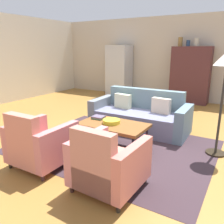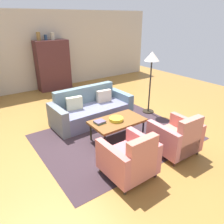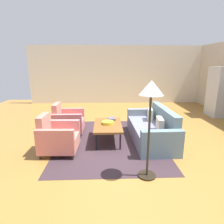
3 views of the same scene
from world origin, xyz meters
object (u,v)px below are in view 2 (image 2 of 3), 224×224
at_px(couch, 91,110).
at_px(armchair_right, 177,138).
at_px(cabinet, 53,65).
at_px(floor_lamp, 152,62).
at_px(fruit_bowl, 116,119).
at_px(armchair_left, 130,160).
at_px(coffee_table, 117,122).
at_px(vase_round, 46,37).
at_px(vase_tall, 38,36).
at_px(vase_small, 53,36).
at_px(book_stack, 100,122).

bearing_deg(couch, armchair_right, 102.95).
relative_size(couch, cabinet, 1.18).
bearing_deg(floor_lamp, fruit_bowl, -158.04).
bearing_deg(armchair_left, coffee_table, 62.06).
bearing_deg(cabinet, vase_round, -178.19).
distance_m(armchair_right, vase_tall, 5.81).
bearing_deg(couch, vase_round, -93.85).
bearing_deg(vase_small, floor_lamp, -71.41).
bearing_deg(couch, coffee_table, 88.74).
bearing_deg(book_stack, floor_lamp, 15.40).
bearing_deg(book_stack, fruit_bowl, -17.69).
bearing_deg(book_stack, vase_round, 82.90).
relative_size(coffee_table, armchair_left, 1.36).
height_order(couch, floor_lamp, floor_lamp).
distance_m(book_stack, vase_small, 4.57).
height_order(coffee_table, vase_round, vase_round).
bearing_deg(vase_tall, vase_round, 0.00).
bearing_deg(fruit_bowl, book_stack, 162.31).
bearing_deg(vase_tall, vase_small, 0.00).
bearing_deg(armchair_right, floor_lamp, 62.36).
xyz_separation_m(coffee_table, floor_lamp, (1.63, 0.67, 1.03)).
bearing_deg(book_stack, cabinet, 80.93).
distance_m(coffee_table, fruit_bowl, 0.08).
relative_size(book_stack, floor_lamp, 0.13).
xyz_separation_m(coffee_table, armchair_right, (0.60, -1.17, -0.07)).
relative_size(vase_tall, floor_lamp, 0.16).
height_order(couch, book_stack, couch).
distance_m(armchair_left, vase_tall, 5.79).
distance_m(couch, armchair_right, 2.43).
height_order(coffee_table, book_stack, book_stack).
relative_size(armchair_right, vase_tall, 3.13).
height_order(armchair_left, fruit_bowl, armchair_left).
distance_m(fruit_bowl, vase_tall, 4.61).
relative_size(vase_small, floor_lamp, 0.14).
height_order(book_stack, cabinet, cabinet).
relative_size(armchair_right, cabinet, 0.49).
bearing_deg(couch, book_stack, 68.55).
bearing_deg(floor_lamp, vase_tall, 115.24).
height_order(fruit_bowl, vase_tall, vase_tall).
bearing_deg(vase_small, vase_round, 180.00).
relative_size(armchair_right, floor_lamp, 0.51).
xyz_separation_m(armchair_left, floor_lamp, (2.23, 1.84, 1.10)).
bearing_deg(cabinet, coffee_table, -93.74).
bearing_deg(coffee_table, armchair_left, -117.19).
height_order(armchair_right, vase_tall, vase_tall).
xyz_separation_m(armchair_right, vase_small, (-0.21, 5.54, 1.58)).
relative_size(couch, vase_small, 8.64).
bearing_deg(vase_round, cabinet, 1.81).
xyz_separation_m(coffee_table, cabinet, (0.29, 4.38, 0.49)).
distance_m(cabinet, vase_tall, 1.11).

